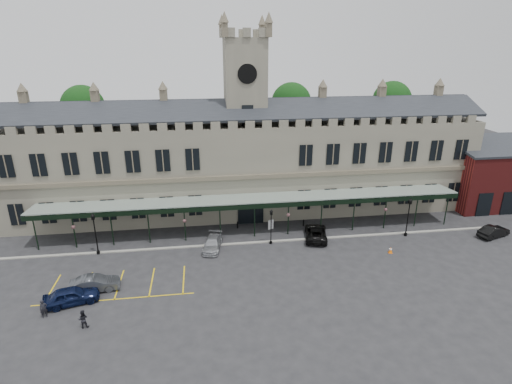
{
  "coord_description": "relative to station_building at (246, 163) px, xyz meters",
  "views": [
    {
      "loc": [
        -5.64,
        -34.68,
        21.21
      ],
      "look_at": [
        0.0,
        6.0,
        6.0
      ],
      "focal_mm": 28.0,
      "sensor_mm": 36.0,
      "label": 1
    }
  ],
  "objects": [
    {
      "name": "sign_board",
      "position": [
        2.22,
        -7.07,
        -5.87
      ],
      "size": [
        0.7,
        0.26,
        1.22
      ],
      "rotation": [
        0.0,
        0.0,
        0.3
      ],
      "color": "black",
      "rests_on": "ground"
    },
    {
      "name": "ground",
      "position": [
        0.0,
        -15.91,
        -6.47
      ],
      "size": [
        140.0,
        140.0,
        0.0
      ],
      "primitive_type": "plane",
      "color": "black"
    },
    {
      "name": "tree_behind_mid",
      "position": [
        8.0,
        9.09,
        6.35
      ],
      "size": [
        6.0,
        6.0,
        16.0
      ],
      "color": "#332314",
      "rests_on": "ground"
    },
    {
      "name": "person_b",
      "position": [
        -15.65,
        -22.82,
        -5.68
      ],
      "size": [
        0.8,
        0.64,
        1.58
      ],
      "primitive_type": "imported",
      "rotation": [
        0.0,
        0.0,
        3.2
      ],
      "color": "black",
      "rests_on": "ground"
    },
    {
      "name": "clock_tower",
      "position": [
        0.0,
        0.09,
        6.64
      ],
      "size": [
        5.6,
        5.6,
        24.8
      ],
      "color": "#676456",
      "rests_on": "ground"
    },
    {
      "name": "station_building",
      "position": [
        0.0,
        0.0,
        0.0
      ],
      "size": [
        60.0,
        10.36,
        17.3
      ],
      "color": "#676456",
      "rests_on": "ground"
    },
    {
      "name": "car_van",
      "position": [
        7.0,
        -10.16,
        -5.75
      ],
      "size": [
        3.51,
        5.58,
        1.44
      ],
      "primitive_type": "imported",
      "rotation": [
        0.0,
        0.0,
        2.91
      ],
      "color": "black",
      "rests_on": "ground"
    },
    {
      "name": "car_taxi",
      "position": [
        -5.0,
        -11.1,
        -5.83
      ],
      "size": [
        2.67,
        4.68,
        1.28
      ],
      "primitive_type": "imported",
      "rotation": [
        0.0,
        0.0,
        -0.21
      ],
      "color": "gray",
      "rests_on": "ground"
    },
    {
      "name": "tree_behind_left",
      "position": [
        -22.0,
        9.09,
        6.35
      ],
      "size": [
        6.0,
        6.0,
        16.0
      ],
      "color": "#332314",
      "rests_on": "ground"
    },
    {
      "name": "parking_markings",
      "position": [
        -14.0,
        -17.41,
        -6.47
      ],
      "size": [
        16.0,
        6.0,
        0.01
      ],
      "primitive_type": null,
      "color": "gold",
      "rests_on": "ground"
    },
    {
      "name": "brick_annex",
      "position": [
        34.0,
        -2.94,
        -2.31
      ],
      "size": [
        12.4,
        8.36,
        9.23
      ],
      "color": "maroon",
      "rests_on": "ground"
    },
    {
      "name": "car_right_b",
      "position": [
        27.72,
        -12.68,
        -5.79
      ],
      "size": [
        4.37,
        2.67,
        1.36
      ],
      "primitive_type": "imported",
      "rotation": [
        0.0,
        0.0,
        1.89
      ],
      "color": "black",
      "rests_on": "ground"
    },
    {
      "name": "lamp_post_left",
      "position": [
        -17.28,
        -10.54,
        -3.64
      ],
      "size": [
        0.45,
        0.45,
        4.77
      ],
      "color": "black",
      "rests_on": "ground"
    },
    {
      "name": "lamp_post_right",
      "position": [
        17.69,
        -11.01,
        -3.65
      ],
      "size": [
        0.45,
        0.45,
        4.76
      ],
      "color": "black",
      "rests_on": "ground"
    },
    {
      "name": "tree_behind_right",
      "position": [
        24.0,
        9.09,
        6.35
      ],
      "size": [
        6.0,
        6.0,
        16.0
      ],
      "color": "#332314",
      "rests_on": "ground"
    },
    {
      "name": "bollard_right",
      "position": [
        6.4,
        -6.75,
        -6.04
      ],
      "size": [
        0.15,
        0.15,
        0.86
      ],
      "primitive_type": "cylinder",
      "color": "black",
      "rests_on": "ground"
    },
    {
      "name": "car_left_b",
      "position": [
        -15.95,
        -17.64,
        -5.75
      ],
      "size": [
        4.53,
        2.04,
        1.44
      ],
      "primitive_type": "imported",
      "rotation": [
        0.0,
        0.0,
        1.69
      ],
      "color": "#383B3F",
      "rests_on": "ground"
    },
    {
      "name": "person_a",
      "position": [
        -19.2,
        -21.05,
        -5.66
      ],
      "size": [
        0.7,
        0.62,
        1.62
      ],
      "primitive_type": "imported",
      "rotation": [
        0.0,
        0.0,
        0.49
      ],
      "color": "black",
      "rests_on": "ground"
    },
    {
      "name": "traffic_cone",
      "position": [
        14.04,
        -14.7,
        -6.12
      ],
      "size": [
        0.44,
        0.44,
        0.7
      ],
      "rotation": [
        0.0,
        0.0,
        -0.42
      ],
      "color": "#F96607",
      "rests_on": "ground"
    },
    {
      "name": "canopy",
      "position": [
        0.0,
        -8.45,
        -4.06
      ],
      "size": [
        50.0,
        4.1,
        4.3
      ],
      "color": "#8C9E93",
      "rests_on": "ground"
    },
    {
      "name": "car_left_a",
      "position": [
        -17.47,
        -19.4,
        -5.69
      ],
      "size": [
        4.86,
        2.95,
        1.55
      ],
      "primitive_type": "imported",
      "rotation": [
        0.0,
        0.0,
        1.83
      ],
      "color": "black",
      "rests_on": "ground"
    },
    {
      "name": "kerb",
      "position": [
        0.0,
        -10.41,
        -6.41
      ],
      "size": [
        60.0,
        0.4,
        0.12
      ],
      "primitive_type": "cube",
      "color": "gray",
      "rests_on": "ground"
    },
    {
      "name": "lamp_post_mid",
      "position": [
        1.58,
        -10.8,
        -3.96
      ],
      "size": [
        0.4,
        0.4,
        4.23
      ],
      "color": "black",
      "rests_on": "ground"
    },
    {
      "name": "bollard_left",
      "position": [
        -1.78,
        -6.26,
        -6.04
      ],
      "size": [
        0.15,
        0.15,
        0.86
      ],
      "primitive_type": "cylinder",
      "color": "black",
      "rests_on": "ground"
    }
  ]
}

